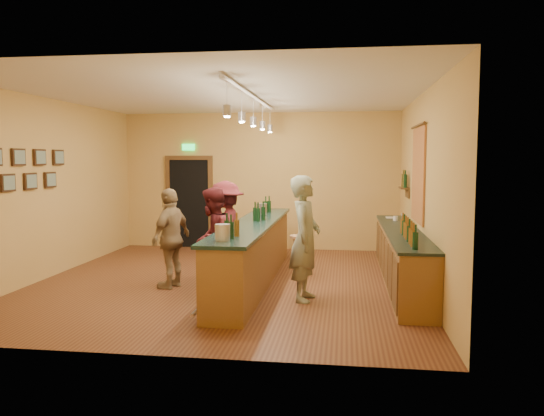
# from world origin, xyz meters

# --- Properties ---
(floor) EXTENTS (7.00, 7.00, 0.00)m
(floor) POSITION_xyz_m (0.00, 0.00, 0.00)
(floor) COLOR #522717
(floor) RESTS_ON ground
(ceiling) EXTENTS (6.50, 7.00, 0.02)m
(ceiling) POSITION_xyz_m (0.00, 0.00, 3.20)
(ceiling) COLOR silver
(ceiling) RESTS_ON wall_back
(wall_back) EXTENTS (6.50, 0.02, 3.20)m
(wall_back) POSITION_xyz_m (0.00, 3.50, 1.60)
(wall_back) COLOR tan
(wall_back) RESTS_ON floor
(wall_front) EXTENTS (6.50, 0.02, 3.20)m
(wall_front) POSITION_xyz_m (0.00, -3.50, 1.60)
(wall_front) COLOR tan
(wall_front) RESTS_ON floor
(wall_left) EXTENTS (0.02, 7.00, 3.20)m
(wall_left) POSITION_xyz_m (-3.25, 0.00, 1.60)
(wall_left) COLOR tan
(wall_left) RESTS_ON floor
(wall_right) EXTENTS (0.02, 7.00, 3.20)m
(wall_right) POSITION_xyz_m (3.25, 0.00, 1.60)
(wall_right) COLOR tan
(wall_right) RESTS_ON floor
(doorway) EXTENTS (1.15, 0.09, 2.48)m
(doorway) POSITION_xyz_m (-1.70, 3.47, 1.13)
(doorway) COLOR black
(doorway) RESTS_ON wall_back
(tapestry) EXTENTS (0.03, 1.40, 1.60)m
(tapestry) POSITION_xyz_m (3.23, 0.40, 1.85)
(tapestry) COLOR #A42026
(tapestry) RESTS_ON wall_right
(bottle_shelf) EXTENTS (0.17, 0.55, 0.54)m
(bottle_shelf) POSITION_xyz_m (3.17, 1.90, 1.67)
(bottle_shelf) COLOR #503518
(bottle_shelf) RESTS_ON wall_right
(picture_grid) EXTENTS (0.06, 2.20, 0.70)m
(picture_grid) POSITION_xyz_m (-3.21, -0.75, 1.95)
(picture_grid) COLOR #382111
(picture_grid) RESTS_ON wall_left
(back_counter) EXTENTS (0.60, 4.55, 1.27)m
(back_counter) POSITION_xyz_m (2.97, 0.18, 0.49)
(back_counter) COLOR brown
(back_counter) RESTS_ON floor
(tasting_bar) EXTENTS (0.73, 5.10, 1.38)m
(tasting_bar) POSITION_xyz_m (0.46, -0.00, 0.61)
(tasting_bar) COLOR brown
(tasting_bar) RESTS_ON floor
(pendant_track) EXTENTS (0.11, 4.60, 0.50)m
(pendant_track) POSITION_xyz_m (0.47, -0.00, 2.98)
(pendant_track) COLOR silver
(pendant_track) RESTS_ON ceiling
(bartender) EXTENTS (0.52, 0.73, 1.88)m
(bartender) POSITION_xyz_m (1.42, -1.00, 0.94)
(bartender) COLOR gray
(bartender) RESTS_ON floor
(customer_a) EXTENTS (0.66, 0.83, 1.67)m
(customer_a) POSITION_xyz_m (-0.08, -0.66, 0.84)
(customer_a) COLOR #59191E
(customer_a) RESTS_ON floor
(customer_b) EXTENTS (0.66, 1.04, 1.64)m
(customer_b) POSITION_xyz_m (-0.82, -0.50, 0.82)
(customer_b) COLOR #997A51
(customer_b) RESTS_ON floor
(customer_c) EXTENTS (0.76, 1.18, 1.74)m
(customer_c) POSITION_xyz_m (-0.08, 0.27, 0.87)
(customer_c) COLOR #59191E
(customer_c) RESTS_ON floor
(bar_stool) EXTENTS (0.36, 0.36, 0.74)m
(bar_stool) POSITION_xyz_m (1.19, 0.66, 0.59)
(bar_stool) COLOR #A5724A
(bar_stool) RESTS_ON floor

